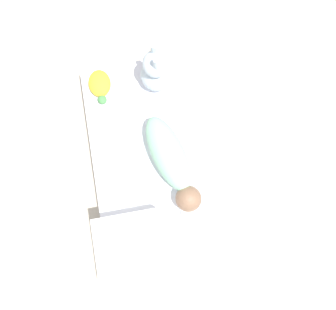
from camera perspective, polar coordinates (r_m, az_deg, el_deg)
The scene contains 7 objects.
ground_plane at distance 1.91m, azimuth 0.02°, elevation -1.00°, with size 12.00×12.00×0.00m, color #B2A893.
bed_mattress at distance 1.84m, azimuth 0.02°, elevation -0.62°, with size 1.15×0.81×0.15m.
burp_cloth at distance 1.73m, azimuth 4.51°, elevation -8.73°, with size 0.25×0.15×0.02m.
swaddled_baby at distance 1.67m, azimuth 0.58°, elevation -1.18°, with size 0.53×0.27×0.16m.
pillow at distance 1.70m, azimuth -6.55°, elevation -16.47°, with size 0.38×0.33×0.10m.
bunny_plush at distance 1.76m, azimuth -2.01°, elevation 14.37°, with size 0.17×0.17×0.34m.
turtle_plush at distance 1.87m, azimuth -11.79°, elevation 11.87°, with size 0.20×0.12×0.07m.
Camera 1 is at (0.30, -0.05, 1.89)m, focal length 35.00 mm.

